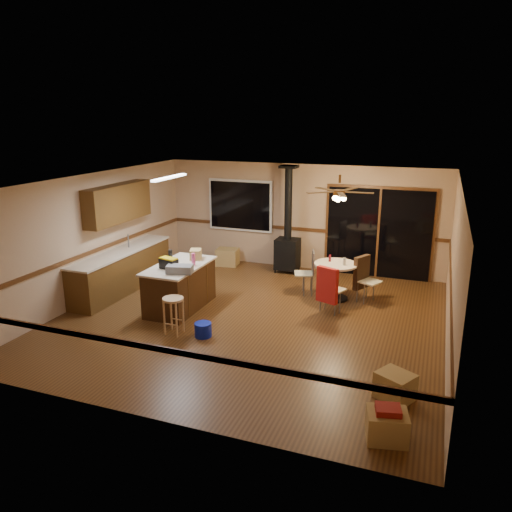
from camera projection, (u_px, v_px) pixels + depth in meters
The scene contains 35 objects.
floor at pixel (251, 318), 9.52m from camera, with size 7.00×7.00×0.00m, color #503016.
ceiling at pixel (250, 182), 8.81m from camera, with size 7.00×7.00×0.00m, color silver.
wall_back at pixel (301, 217), 12.32m from camera, with size 7.00×7.00×0.00m, color tan.
wall_front at pixel (146, 325), 6.01m from camera, with size 7.00×7.00×0.00m, color tan.
wall_left at pixel (93, 237), 10.33m from camera, with size 7.00×7.00×0.00m, color tan.
wall_right at pixel (454, 273), 7.99m from camera, with size 7.00×7.00×0.00m, color tan.
chair_rail at pixel (250, 268), 9.24m from camera, with size 7.00×7.00×0.08m, color #502D14, non-canonical shape.
window at pixel (240, 205), 12.75m from camera, with size 1.72×0.10×1.32m, color black.
sliding_door at pixel (378, 233), 11.71m from camera, with size 2.52×0.10×2.10m, color black.
lower_cabinets at pixel (122, 271), 10.92m from camera, with size 0.60×3.00×0.86m, color #523415.
countertop at pixel (121, 252), 10.80m from camera, with size 0.64×3.04×0.04m, color beige.
upper_cabinets at pixel (118, 203), 10.74m from camera, with size 0.35×2.00×0.80m, color #523415.
kitchen_island at pixel (180, 286), 9.90m from camera, with size 0.88×1.68×0.90m.
wood_stove at pixel (288, 243), 12.14m from camera, with size 0.55×0.50×2.52m.
ceiling_fan at pixel (339, 194), 9.90m from camera, with size 0.24×0.24×0.55m.
fluorescent_strip at pixel (169, 178), 9.69m from camera, with size 0.10×1.20×0.04m, color white.
toolbox_grey at pixel (180, 269), 9.26m from camera, with size 0.48×0.26×0.15m, color slate.
toolbox_black at pixel (169, 264), 9.50m from camera, with size 0.35×0.18×0.19m, color black.
toolbox_yellow_lid at pixel (168, 258), 9.47m from camera, with size 0.34×0.18×0.03m, color gold.
box_on_island at pixel (196, 254), 10.15m from camera, with size 0.22×0.30×0.20m, color #A48248.
bottle_dark at pixel (170, 257), 9.84m from camera, with size 0.08×0.08×0.28m, color black.
bottle_pink at pixel (193, 259), 9.74m from camera, with size 0.08×0.08×0.24m, color #D84C8C.
bottle_white at pixel (197, 255), 10.11m from camera, with size 0.06×0.06×0.18m, color white.
bar_stool at pixel (174, 316), 8.75m from camera, with size 0.37×0.37×0.67m, color tan.
blue_bucket at pixel (203, 330), 8.70m from camera, with size 0.30×0.30×0.25m, color #0B1BA7.
dining_table at pixel (335, 275), 10.36m from camera, with size 0.89×0.89×0.78m.
glass_red at pixel (330, 258), 10.41m from camera, with size 0.05×0.05×0.14m, color #590C14.
glass_cream at pixel (344, 261), 10.16m from camera, with size 0.06×0.06×0.15m, color beige.
chair_left at pixel (309, 267), 10.66m from camera, with size 0.51×0.50×0.51m.
chair_near at pixel (328, 285), 9.54m from camera, with size 0.56×0.58×0.70m.
chair_right at pixel (363, 273), 10.28m from camera, with size 0.60×0.58×0.70m.
box_under_window at pixel (228, 257), 12.81m from camera, with size 0.54×0.43×0.43m, color #A48248.
box_corner_a at pixel (387, 426), 5.91m from camera, with size 0.47×0.40×0.36m, color #A48248.
box_corner_b at pixel (395, 386), 6.77m from camera, with size 0.46×0.40×0.37m, color #A48248.
box_small_red at pixel (388, 410), 5.85m from camera, with size 0.29×0.24×0.08m, color maroon.
Camera 1 is at (3.17, -8.24, 3.74)m, focal length 35.00 mm.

